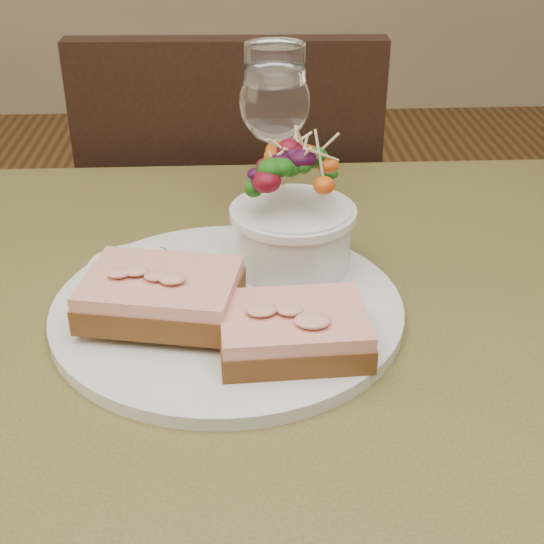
{
  "coord_description": "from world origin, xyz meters",
  "views": [
    {
      "loc": [
        -0.02,
        -0.53,
        1.12
      ],
      "look_at": [
        0.01,
        0.01,
        0.81
      ],
      "focal_mm": 50.0,
      "sensor_mm": 36.0,
      "label": 1
    }
  ],
  "objects_px": {
    "dinner_plate": "(228,309)",
    "sandwich_front": "(293,330)",
    "cafe_table": "(266,429)",
    "salad_bowl": "(293,210)",
    "sandwich_back": "(161,294)",
    "wine_glass": "(275,107)",
    "chair_far": "(238,348)",
    "ramekin": "(133,279)"
  },
  "relations": [
    {
      "from": "sandwich_front",
      "to": "sandwich_back",
      "type": "distance_m",
      "value": 0.12
    },
    {
      "from": "chair_far",
      "to": "dinner_plate",
      "type": "xyz_separation_m",
      "value": [
        -0.01,
        -0.59,
        0.46
      ]
    },
    {
      "from": "sandwich_front",
      "to": "sandwich_back",
      "type": "relative_size",
      "value": 0.85
    },
    {
      "from": "sandwich_back",
      "to": "wine_glass",
      "type": "height_order",
      "value": "wine_glass"
    },
    {
      "from": "cafe_table",
      "to": "dinner_plate",
      "type": "height_order",
      "value": "dinner_plate"
    },
    {
      "from": "dinner_plate",
      "to": "sandwich_front",
      "type": "xyz_separation_m",
      "value": [
        0.05,
        -0.07,
        0.02
      ]
    },
    {
      "from": "ramekin",
      "to": "wine_glass",
      "type": "bearing_deg",
      "value": 55.97
    },
    {
      "from": "sandwich_front",
      "to": "sandwich_back",
      "type": "xyz_separation_m",
      "value": [
        -0.11,
        0.05,
        0.01
      ]
    },
    {
      "from": "salad_bowl",
      "to": "wine_glass",
      "type": "xyz_separation_m",
      "value": [
        -0.01,
        0.15,
        0.05
      ]
    },
    {
      "from": "cafe_table",
      "to": "salad_bowl",
      "type": "xyz_separation_m",
      "value": [
        0.03,
        0.11,
        0.17
      ]
    },
    {
      "from": "chair_far",
      "to": "salad_bowl",
      "type": "height_order",
      "value": "chair_far"
    },
    {
      "from": "wine_glass",
      "to": "dinner_plate",
      "type": "bearing_deg",
      "value": -103.96
    },
    {
      "from": "cafe_table",
      "to": "salad_bowl",
      "type": "relative_size",
      "value": 6.3
    },
    {
      "from": "ramekin",
      "to": "cafe_table",
      "type": "bearing_deg",
      "value": -23.81
    },
    {
      "from": "dinner_plate",
      "to": "chair_far",
      "type": "bearing_deg",
      "value": 89.44
    },
    {
      "from": "chair_far",
      "to": "sandwich_front",
      "type": "xyz_separation_m",
      "value": [
        0.05,
        -0.66,
        0.48
      ]
    },
    {
      "from": "dinner_plate",
      "to": "wine_glass",
      "type": "distance_m",
      "value": 0.25
    },
    {
      "from": "dinner_plate",
      "to": "ramekin",
      "type": "height_order",
      "value": "ramekin"
    },
    {
      "from": "cafe_table",
      "to": "chair_far",
      "type": "height_order",
      "value": "chair_far"
    },
    {
      "from": "cafe_table",
      "to": "sandwich_back",
      "type": "bearing_deg",
      "value": 169.92
    },
    {
      "from": "wine_glass",
      "to": "salad_bowl",
      "type": "bearing_deg",
      "value": -86.41
    },
    {
      "from": "chair_far",
      "to": "sandwich_front",
      "type": "height_order",
      "value": "chair_far"
    },
    {
      "from": "cafe_table",
      "to": "salad_bowl",
      "type": "distance_m",
      "value": 0.2
    },
    {
      "from": "sandwich_front",
      "to": "sandwich_back",
      "type": "bearing_deg",
      "value": 153.91
    },
    {
      "from": "chair_far",
      "to": "sandwich_back",
      "type": "height_order",
      "value": "chair_far"
    },
    {
      "from": "wine_glass",
      "to": "sandwich_back",
      "type": "bearing_deg",
      "value": -114.42
    },
    {
      "from": "dinner_plate",
      "to": "salad_bowl",
      "type": "height_order",
      "value": "salad_bowl"
    },
    {
      "from": "chair_far",
      "to": "wine_glass",
      "type": "relative_size",
      "value": 5.14
    },
    {
      "from": "chair_far",
      "to": "sandwich_back",
      "type": "relative_size",
      "value": 6.27
    },
    {
      "from": "salad_bowl",
      "to": "sandwich_back",
      "type": "bearing_deg",
      "value": -142.65
    },
    {
      "from": "chair_far",
      "to": "sandwich_back",
      "type": "distance_m",
      "value": 0.79
    },
    {
      "from": "cafe_table",
      "to": "salad_bowl",
      "type": "height_order",
      "value": "salad_bowl"
    },
    {
      "from": "dinner_plate",
      "to": "sandwich_front",
      "type": "height_order",
      "value": "sandwich_front"
    },
    {
      "from": "sandwich_back",
      "to": "salad_bowl",
      "type": "height_order",
      "value": "salad_bowl"
    },
    {
      "from": "dinner_plate",
      "to": "wine_glass",
      "type": "relative_size",
      "value": 1.78
    },
    {
      "from": "dinner_plate",
      "to": "wine_glass",
      "type": "bearing_deg",
      "value": 76.04
    },
    {
      "from": "sandwich_back",
      "to": "wine_glass",
      "type": "distance_m",
      "value": 0.28
    },
    {
      "from": "cafe_table",
      "to": "ramekin",
      "type": "bearing_deg",
      "value": 156.19
    },
    {
      "from": "cafe_table",
      "to": "chair_far",
      "type": "xyz_separation_m",
      "value": [
        -0.03,
        0.63,
        -0.36
      ]
    },
    {
      "from": "dinner_plate",
      "to": "salad_bowl",
      "type": "distance_m",
      "value": 0.11
    },
    {
      "from": "cafe_table",
      "to": "wine_glass",
      "type": "distance_m",
      "value": 0.34
    },
    {
      "from": "sandwich_back",
      "to": "salad_bowl",
      "type": "distance_m",
      "value": 0.15
    }
  ]
}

